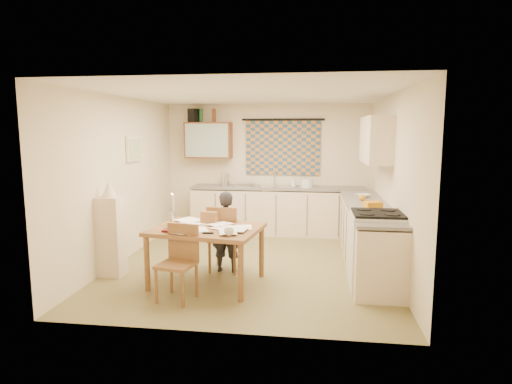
# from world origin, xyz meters

# --- Properties ---
(floor) EXTENTS (4.00, 4.50, 0.02)m
(floor) POSITION_xyz_m (0.00, 0.00, -0.01)
(floor) COLOR olive
(floor) RESTS_ON ground
(ceiling) EXTENTS (4.00, 4.50, 0.02)m
(ceiling) POSITION_xyz_m (0.00, 0.00, 2.51)
(ceiling) COLOR white
(ceiling) RESTS_ON floor
(wall_back) EXTENTS (4.00, 0.02, 2.50)m
(wall_back) POSITION_xyz_m (0.00, 2.26, 1.25)
(wall_back) COLOR beige
(wall_back) RESTS_ON floor
(wall_front) EXTENTS (4.00, 0.02, 2.50)m
(wall_front) POSITION_xyz_m (0.00, -2.26, 1.25)
(wall_front) COLOR beige
(wall_front) RESTS_ON floor
(wall_left) EXTENTS (0.02, 4.50, 2.50)m
(wall_left) POSITION_xyz_m (-2.01, 0.00, 1.25)
(wall_left) COLOR beige
(wall_left) RESTS_ON floor
(wall_right) EXTENTS (0.02, 4.50, 2.50)m
(wall_right) POSITION_xyz_m (2.01, 0.00, 1.25)
(wall_right) COLOR beige
(wall_right) RESTS_ON floor
(window_blind) EXTENTS (1.45, 0.03, 1.05)m
(window_blind) POSITION_xyz_m (0.30, 2.22, 1.65)
(window_blind) COLOR #2F4F70
(window_blind) RESTS_ON wall_back
(curtain_rod) EXTENTS (1.60, 0.04, 0.04)m
(curtain_rod) POSITION_xyz_m (0.30, 2.20, 2.20)
(curtain_rod) COLOR black
(curtain_rod) RESTS_ON wall_back
(wall_cabinet) EXTENTS (0.90, 0.34, 0.70)m
(wall_cabinet) POSITION_xyz_m (-1.15, 2.08, 1.80)
(wall_cabinet) COLOR #5E2F17
(wall_cabinet) RESTS_ON wall_back
(wall_cabinet_glass) EXTENTS (0.84, 0.02, 0.64)m
(wall_cabinet_glass) POSITION_xyz_m (-1.15, 1.91, 1.80)
(wall_cabinet_glass) COLOR #99B2A5
(wall_cabinet_glass) RESTS_ON wall_back
(upper_cabinet_right) EXTENTS (0.34, 1.30, 0.70)m
(upper_cabinet_right) POSITION_xyz_m (1.83, 0.55, 1.85)
(upper_cabinet_right) COLOR beige
(upper_cabinet_right) RESTS_ON wall_right
(framed_print) EXTENTS (0.04, 0.50, 0.40)m
(framed_print) POSITION_xyz_m (-1.97, 0.40, 1.70)
(framed_print) COLOR #F0E5C6
(framed_print) RESTS_ON wall_left
(print_canvas) EXTENTS (0.01, 0.42, 0.32)m
(print_canvas) POSITION_xyz_m (-1.95, 0.40, 1.70)
(print_canvas) COLOR #E9EBCE
(print_canvas) RESTS_ON wall_left
(counter_back) EXTENTS (3.30, 0.62, 0.92)m
(counter_back) POSITION_xyz_m (0.22, 1.95, 0.45)
(counter_back) COLOR beige
(counter_back) RESTS_ON floor
(counter_right) EXTENTS (0.62, 2.95, 0.92)m
(counter_right) POSITION_xyz_m (1.70, 0.12, 0.45)
(counter_right) COLOR beige
(counter_right) RESTS_ON floor
(stove) EXTENTS (0.64, 0.64, 0.99)m
(stove) POSITION_xyz_m (1.70, -0.80, 0.49)
(stove) COLOR white
(stove) RESTS_ON floor
(sink) EXTENTS (0.63, 0.55, 0.10)m
(sink) POSITION_xyz_m (0.18, 1.95, 0.88)
(sink) COLOR silver
(sink) RESTS_ON counter_back
(tap) EXTENTS (0.04, 0.04, 0.28)m
(tap) POSITION_xyz_m (0.15, 2.13, 1.06)
(tap) COLOR silver
(tap) RESTS_ON counter_back
(dish_rack) EXTENTS (0.36, 0.32, 0.06)m
(dish_rack) POSITION_xyz_m (-0.41, 1.95, 0.95)
(dish_rack) COLOR silver
(dish_rack) RESTS_ON counter_back
(kettle) EXTENTS (0.18, 0.18, 0.24)m
(kettle) POSITION_xyz_m (-0.80, 1.95, 1.04)
(kettle) COLOR silver
(kettle) RESTS_ON counter_back
(mixing_bowl) EXTENTS (0.27, 0.27, 0.16)m
(mixing_bowl) POSITION_xyz_m (0.78, 1.95, 1.00)
(mixing_bowl) COLOR white
(mixing_bowl) RESTS_ON counter_back
(soap_bottle) EXTENTS (0.13, 0.13, 0.17)m
(soap_bottle) POSITION_xyz_m (0.53, 2.00, 1.01)
(soap_bottle) COLOR white
(soap_bottle) RESTS_ON counter_back
(bowl) EXTENTS (0.39, 0.39, 0.05)m
(bowl) POSITION_xyz_m (1.70, 0.81, 0.95)
(bowl) COLOR white
(bowl) RESTS_ON counter_right
(orange_bag) EXTENTS (0.26, 0.22, 0.12)m
(orange_bag) POSITION_xyz_m (1.70, -0.34, 0.98)
(orange_bag) COLOR orange
(orange_bag) RESTS_ON counter_right
(fruit_orange) EXTENTS (0.10, 0.10, 0.10)m
(fruit_orange) POSITION_xyz_m (1.65, 0.48, 0.97)
(fruit_orange) COLOR orange
(fruit_orange) RESTS_ON counter_right
(speaker) EXTENTS (0.22, 0.24, 0.26)m
(speaker) POSITION_xyz_m (-1.44, 2.08, 2.28)
(speaker) COLOR black
(speaker) RESTS_ON wall_cabinet
(bottle_green) EXTENTS (0.08, 0.08, 0.26)m
(bottle_green) POSITION_xyz_m (-1.30, 2.08, 2.28)
(bottle_green) COLOR #195926
(bottle_green) RESTS_ON wall_cabinet
(bottle_brown) EXTENTS (0.07, 0.07, 0.26)m
(bottle_brown) POSITION_xyz_m (-1.03, 2.08, 2.28)
(bottle_brown) COLOR #5E2F17
(bottle_brown) RESTS_ON wall_cabinet
(dining_table) EXTENTS (1.49, 1.22, 0.75)m
(dining_table) POSITION_xyz_m (-0.46, -0.91, 0.38)
(dining_table) COLOR brown
(dining_table) RESTS_ON floor
(chair_far) EXTENTS (0.47, 0.47, 0.95)m
(chair_far) POSITION_xyz_m (-0.33, -0.36, 0.29)
(chair_far) COLOR brown
(chair_far) RESTS_ON floor
(chair_near) EXTENTS (0.47, 0.47, 0.89)m
(chair_near) POSITION_xyz_m (-0.67, -1.48, 0.27)
(chair_near) COLOR brown
(chair_near) RESTS_ON floor
(person) EXTENTS (0.44, 0.30, 1.16)m
(person) POSITION_xyz_m (-0.31, -0.40, 0.58)
(person) COLOR black
(person) RESTS_ON floor
(shelf_stand) EXTENTS (0.32, 0.30, 1.10)m
(shelf_stand) POSITION_xyz_m (-1.84, -0.76, 0.55)
(shelf_stand) COLOR beige
(shelf_stand) RESTS_ON floor
(lampshade) EXTENTS (0.20, 0.20, 0.22)m
(lampshade) POSITION_xyz_m (-1.84, -0.76, 1.21)
(lampshade) COLOR #F0E5C6
(lampshade) RESTS_ON shelf_stand
(letter_rack) EXTENTS (0.23, 0.13, 0.16)m
(letter_rack) POSITION_xyz_m (-0.48, -0.66, 0.83)
(letter_rack) COLOR brown
(letter_rack) RESTS_ON dining_table
(mug) EXTENTS (0.21, 0.21, 0.09)m
(mug) POSITION_xyz_m (-0.09, -1.30, 0.80)
(mug) COLOR white
(mug) RESTS_ON dining_table
(magazine) EXTENTS (0.25, 0.32, 0.03)m
(magazine) POSITION_xyz_m (-0.94, -1.11, 0.76)
(magazine) COLOR maroon
(magazine) RESTS_ON dining_table
(book) EXTENTS (0.27, 0.31, 0.02)m
(book) POSITION_xyz_m (-0.88, -0.95, 0.76)
(book) COLOR orange
(book) RESTS_ON dining_table
(orange_box) EXTENTS (0.13, 0.09, 0.04)m
(orange_box) POSITION_xyz_m (-0.77, -1.14, 0.77)
(orange_box) COLOR orange
(orange_box) RESTS_ON dining_table
(eyeglasses) EXTENTS (0.13, 0.05, 0.02)m
(eyeglasses) POSITION_xyz_m (-0.36, -1.23, 0.76)
(eyeglasses) COLOR black
(eyeglasses) RESTS_ON dining_table
(candle_holder) EXTENTS (0.07, 0.07, 0.18)m
(candle_holder) POSITION_xyz_m (-0.96, -0.80, 0.84)
(candle_holder) COLOR silver
(candle_holder) RESTS_ON dining_table
(candle) EXTENTS (0.03, 0.03, 0.22)m
(candle) POSITION_xyz_m (-0.94, -0.77, 1.04)
(candle) COLOR white
(candle) RESTS_ON dining_table
(candle_flame) EXTENTS (0.02, 0.02, 0.02)m
(candle_flame) POSITION_xyz_m (-0.95, -0.79, 1.16)
(candle_flame) COLOR #FFCC66
(candle_flame) RESTS_ON dining_table
(papers) EXTENTS (1.15, 1.02, 0.03)m
(papers) POSITION_xyz_m (-0.48, -0.90, 0.76)
(papers) COLOR white
(papers) RESTS_ON dining_table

